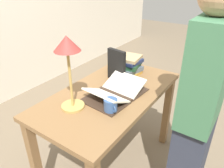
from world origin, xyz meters
TOP-DOWN VIEW (x-y plane):
  - ground_plane at (0.00, 0.00)m, footprint 12.00×12.00m
  - reading_desk at (0.00, 0.00)m, footprint 1.22×0.65m
  - open_book at (-0.02, -0.06)m, footprint 0.48×0.34m
  - book_stack_tall at (0.36, 0.07)m, footprint 0.24×0.26m
  - book_standing_upright at (0.19, 0.07)m, footprint 0.06×0.17m
  - reading_lamp at (-0.31, 0.09)m, footprint 0.16×0.16m
  - coffee_mug at (-0.21, -0.15)m, footprint 0.09×0.11m
  - person_reader at (0.03, -0.64)m, footprint 0.36×0.23m

SIDE VIEW (x-z plane):
  - ground_plane at x=0.00m, z-range 0.00..0.00m
  - reading_desk at x=0.00m, z-range 0.26..1.04m
  - open_book at x=-0.02m, z-range 0.75..0.85m
  - person_reader at x=0.03m, z-range 0.00..1.61m
  - coffee_mug at x=-0.21m, z-range 0.77..0.86m
  - book_stack_tall at x=0.36m, z-range 0.78..0.94m
  - book_standing_upright at x=0.19m, z-range 0.77..1.04m
  - reading_lamp at x=-0.31m, z-range 0.91..1.40m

